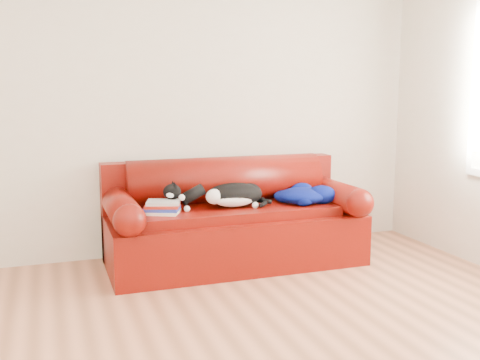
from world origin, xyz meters
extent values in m
plane|color=brown|center=(0.00, 0.00, 0.00)|extent=(4.50, 4.50, 0.00)
cube|color=beige|center=(0.00, 2.00, 1.30)|extent=(4.50, 0.02, 2.60)
cube|color=#430902|center=(0.33, 1.50, 0.21)|extent=(2.10, 0.90, 0.42)
cube|color=#430902|center=(0.33, 1.45, 0.45)|extent=(1.66, 0.62, 0.10)
cylinder|color=black|center=(-0.60, 1.17, 0.03)|extent=(0.06, 0.06, 0.05)
cylinder|color=black|center=(1.26, 1.17, 0.03)|extent=(0.06, 0.06, 0.05)
cylinder|color=black|center=(-0.60, 1.83, 0.03)|extent=(0.06, 0.06, 0.05)
cylinder|color=black|center=(1.26, 1.83, 0.03)|extent=(0.06, 0.06, 0.05)
cube|color=#430902|center=(0.33, 1.86, 0.42)|extent=(2.10, 0.18, 0.85)
cylinder|color=#430902|center=(0.33, 1.75, 0.68)|extent=(1.70, 0.40, 0.40)
cylinder|color=#430902|center=(-0.60, 1.50, 0.54)|extent=(0.24, 0.88, 0.24)
sphere|color=#430902|center=(-0.60, 1.06, 0.54)|extent=(0.24, 0.24, 0.24)
cylinder|color=#430902|center=(1.26, 1.50, 0.54)|extent=(0.24, 0.88, 0.24)
sphere|color=#430902|center=(1.26, 1.06, 0.54)|extent=(0.24, 0.24, 0.24)
cube|color=white|center=(-0.29, 1.39, 0.51)|extent=(0.34, 0.31, 0.02)
cube|color=white|center=(-0.29, 1.39, 0.51)|extent=(0.32, 0.29, 0.02)
cube|color=#1F34AB|center=(-0.29, 1.39, 0.54)|extent=(0.33, 0.29, 0.02)
cube|color=white|center=(-0.29, 1.39, 0.54)|extent=(0.31, 0.28, 0.02)
cube|color=#AC2213|center=(-0.29, 1.39, 0.56)|extent=(0.31, 0.28, 0.02)
cube|color=white|center=(-0.29, 1.39, 0.56)|extent=(0.30, 0.26, 0.02)
cube|color=#B8B9BF|center=(-0.29, 1.39, 0.59)|extent=(0.30, 0.26, 0.02)
cube|color=white|center=(-0.29, 1.39, 0.59)|extent=(0.28, 0.25, 0.02)
ellipsoid|color=black|center=(0.31, 1.44, 0.60)|extent=(0.51, 0.30, 0.20)
ellipsoid|color=white|center=(0.30, 1.38, 0.56)|extent=(0.35, 0.18, 0.13)
ellipsoid|color=white|center=(0.13, 1.39, 0.61)|extent=(0.15, 0.14, 0.12)
ellipsoid|color=black|center=(0.46, 1.46, 0.59)|extent=(0.21, 0.21, 0.17)
ellipsoid|color=black|center=(0.00, 1.41, 0.66)|extent=(0.15, 0.14, 0.12)
ellipsoid|color=white|center=(-0.02, 1.37, 0.65)|extent=(0.07, 0.06, 0.05)
sphere|color=#BF7272|center=(-0.04, 1.36, 0.65)|extent=(0.02, 0.02, 0.02)
cone|color=black|center=(0.02, 1.38, 0.72)|extent=(0.06, 0.05, 0.06)
cone|color=black|center=(0.01, 1.45, 0.72)|extent=(0.06, 0.05, 0.06)
cylinder|color=black|center=(0.57, 1.44, 0.53)|extent=(0.12, 0.17, 0.04)
sphere|color=white|center=(0.09, 1.37, 0.52)|extent=(0.05, 0.05, 0.05)
sphere|color=white|center=(0.46, 1.33, 0.52)|extent=(0.05, 0.05, 0.05)
ellipsoid|color=#02073F|center=(0.92, 1.40, 0.57)|extent=(0.43, 0.39, 0.14)
ellipsoid|color=#02073F|center=(1.07, 1.34, 0.58)|extent=(0.27, 0.23, 0.16)
ellipsoid|color=#02073F|center=(0.82, 1.48, 0.55)|extent=(0.26, 0.30, 0.10)
ellipsoid|color=#02073F|center=(0.97, 1.52, 0.58)|extent=(0.22, 0.18, 0.16)
ellipsoid|color=#02073F|center=(0.88, 1.30, 0.55)|extent=(0.17, 0.18, 0.10)
ellipsoid|color=white|center=(0.99, 1.33, 0.59)|extent=(0.19, 0.07, 0.04)
camera|label=1|loc=(-1.14, -2.85, 1.46)|focal=42.00mm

